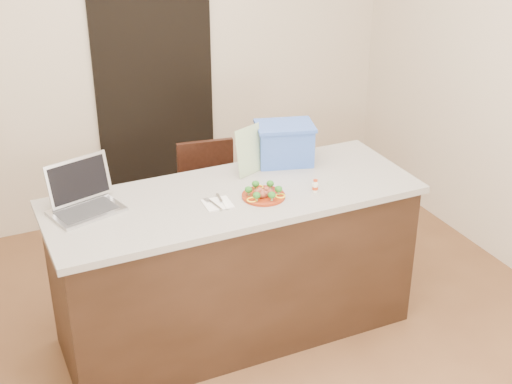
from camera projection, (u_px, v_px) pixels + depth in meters
name	position (u px, v px, depth m)	size (l,w,h in m)	color
ground	(253.00, 354.00, 4.11)	(4.00, 4.00, 0.00)	brown
room_shell	(253.00, 83.00, 3.39)	(4.00, 4.00, 4.00)	white
doorway	(155.00, 87.00, 5.31)	(0.90, 0.02, 2.00)	black
island	(235.00, 264.00, 4.11)	(2.06, 0.76, 0.92)	black
plate	(263.00, 196.00, 3.86)	(0.24, 0.24, 0.02)	maroon
meatballs	(264.00, 192.00, 3.84)	(0.09, 0.09, 0.04)	brown
broccoli	(264.00, 189.00, 3.84)	(0.19, 0.20, 0.04)	#185216
pepper_rings	(263.00, 194.00, 3.85)	(0.22, 0.20, 0.01)	yellow
napkin	(218.00, 204.00, 3.79)	(0.14, 0.14, 0.01)	silver
fork	(213.00, 202.00, 3.78)	(0.04, 0.17, 0.00)	#AFB0B4
knife	(224.00, 203.00, 3.78)	(0.03, 0.19, 0.01)	white
yogurt_bottle	(315.00, 187.00, 3.91)	(0.03, 0.03, 0.07)	silver
laptop	(83.00, 196.00, 3.72)	(0.41, 0.37, 0.25)	#B2B2B7
leaflet	(249.00, 151.00, 4.08)	(0.20, 0.00, 0.28)	silver
blue_box	(285.00, 143.00, 4.22)	(0.39, 0.33, 0.24)	#3156B4
chair	(211.00, 197.00, 4.82)	(0.43, 0.44, 0.86)	black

